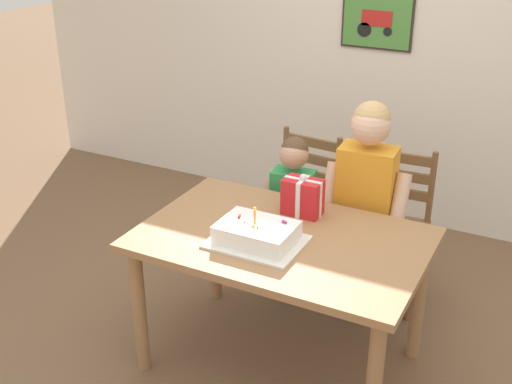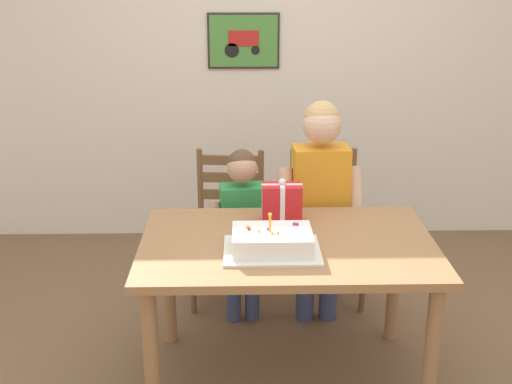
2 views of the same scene
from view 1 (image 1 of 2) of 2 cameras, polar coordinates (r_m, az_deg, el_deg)
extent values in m
plane|color=brown|center=(3.62, 2.11, -14.48)|extent=(20.00, 20.00, 0.00)
cube|color=silver|center=(4.77, 12.84, 12.24)|extent=(6.40, 0.08, 2.60)
cube|color=#332823|center=(4.75, 10.55, 14.49)|extent=(0.51, 0.02, 0.39)
cube|color=#4C8E3D|center=(4.74, 10.51, 14.47)|extent=(0.48, 0.01, 0.36)
cube|color=red|center=(4.73, 10.51, 14.70)|extent=(0.22, 0.01, 0.11)
cylinder|color=black|center=(4.77, 9.44, 13.84)|extent=(0.10, 0.01, 0.10)
cylinder|color=black|center=(4.72, 11.43, 13.58)|extent=(0.06, 0.01, 0.06)
cube|color=#9E7047|center=(3.20, 2.31, -4.19)|extent=(1.39, 0.91, 0.04)
cylinder|color=#9E7047|center=(3.41, -10.16, -10.12)|extent=(0.07, 0.07, 0.72)
cylinder|color=#9E7047|center=(3.93, -3.62, -4.66)|extent=(0.07, 0.07, 0.72)
cylinder|color=#9E7047|center=(3.54, 14.05, -9.05)|extent=(0.07, 0.07, 0.72)
cube|color=white|center=(3.13, 0.07, -4.37)|extent=(0.44, 0.34, 0.01)
cube|color=white|center=(3.10, 0.07, -3.55)|extent=(0.36, 0.26, 0.09)
cylinder|color=orange|center=(3.07, -0.11, -2.21)|extent=(0.01, 0.01, 0.07)
sphere|color=yellow|center=(3.05, -0.11, -1.45)|extent=(0.02, 0.02, 0.02)
sphere|color=yellow|center=(3.05, -0.31, -3.01)|extent=(0.01, 0.01, 0.01)
sphere|color=orange|center=(3.15, -1.44, -2.05)|extent=(0.01, 0.01, 0.01)
sphere|color=red|center=(3.09, 2.61, -2.68)|extent=(0.01, 0.01, 0.01)
sphere|color=purple|center=(3.09, 2.40, -2.60)|extent=(0.02, 0.02, 0.02)
sphere|color=purple|center=(3.09, -0.13, -2.57)|extent=(0.02, 0.02, 0.02)
sphere|color=yellow|center=(3.09, -1.02, -2.57)|extent=(0.01, 0.01, 0.01)
sphere|color=red|center=(3.13, -1.51, -2.21)|extent=(0.02, 0.02, 0.02)
sphere|color=orange|center=(3.04, 0.15, -3.12)|extent=(0.01, 0.01, 0.01)
cube|color=red|center=(3.37, 4.10, -0.44)|extent=(0.20, 0.12, 0.19)
cube|color=white|center=(3.37, 4.10, -0.44)|extent=(0.20, 0.02, 0.20)
cube|color=white|center=(3.37, 4.10, -0.44)|extent=(0.02, 0.13, 0.20)
sphere|color=white|center=(3.33, 4.15, 1.29)|extent=(0.04, 0.04, 0.04)
cube|color=brown|center=(4.14, 3.50, -1.65)|extent=(0.46, 0.46, 0.04)
cylinder|color=brown|center=(4.02, 4.44, -6.32)|extent=(0.04, 0.04, 0.43)
cylinder|color=brown|center=(4.19, -0.14, -4.88)|extent=(0.04, 0.04, 0.43)
cylinder|color=brown|center=(4.32, 6.86, -4.10)|extent=(0.04, 0.04, 0.43)
cylinder|color=brown|center=(4.47, 2.50, -2.85)|extent=(0.04, 0.04, 0.43)
cylinder|color=brown|center=(4.11, 7.20, 1.77)|extent=(0.04, 0.04, 0.45)
cylinder|color=brown|center=(4.27, 2.62, 2.86)|extent=(0.04, 0.04, 0.45)
cube|color=brown|center=(4.21, 4.83, 1.48)|extent=(0.36, 0.06, 0.06)
cube|color=brown|center=(4.17, 4.89, 2.90)|extent=(0.36, 0.06, 0.06)
cube|color=brown|center=(4.13, 4.94, 4.35)|extent=(0.36, 0.06, 0.06)
cube|color=brown|center=(3.96, 11.54, -3.42)|extent=(0.44, 0.44, 0.04)
cylinder|color=brown|center=(3.89, 13.33, -8.20)|extent=(0.04, 0.04, 0.43)
cylinder|color=brown|center=(3.95, 7.92, -7.12)|extent=(0.04, 0.04, 0.43)
cylinder|color=brown|center=(4.21, 14.38, -5.57)|extent=(0.04, 0.04, 0.43)
cylinder|color=brown|center=(4.27, 9.38, -4.62)|extent=(0.04, 0.04, 0.43)
cylinder|color=brown|center=(4.00, 15.10, 0.39)|extent=(0.04, 0.04, 0.45)
cylinder|color=brown|center=(4.06, 9.84, 1.29)|extent=(0.04, 0.04, 0.45)
cube|color=brown|center=(4.05, 12.36, -0.03)|extent=(0.36, 0.05, 0.06)
cube|color=brown|center=(4.01, 12.51, 1.43)|extent=(0.36, 0.05, 0.06)
cube|color=brown|center=(3.96, 12.66, 2.92)|extent=(0.36, 0.05, 0.06)
cylinder|color=#38426B|center=(3.85, 9.98, -7.63)|extent=(0.11, 0.11, 0.49)
cylinder|color=#38426B|center=(3.88, 8.01, -7.23)|extent=(0.11, 0.11, 0.49)
cube|color=orange|center=(3.62, 9.54, -0.33)|extent=(0.32, 0.21, 0.56)
cylinder|color=#E0B293|center=(3.56, 12.36, -1.37)|extent=(0.10, 0.24, 0.37)
cylinder|color=#E0B293|center=(3.64, 6.43, -0.30)|extent=(0.10, 0.24, 0.37)
sphere|color=#E0B293|center=(3.47, 10.01, 5.77)|extent=(0.21, 0.21, 0.21)
sphere|color=tan|center=(3.47, 10.09, 6.23)|extent=(0.20, 0.20, 0.20)
cylinder|color=#38426B|center=(4.01, 3.83, -6.75)|extent=(0.08, 0.08, 0.39)
cylinder|color=#38426B|center=(4.04, 2.34, -6.47)|extent=(0.08, 0.08, 0.39)
cube|color=#2D934C|center=(3.82, 3.22, -1.25)|extent=(0.26, 0.18, 0.45)
cylinder|color=tan|center=(3.76, 5.30, -2.00)|extent=(0.09, 0.19, 0.30)
cylinder|color=tan|center=(3.85, 0.91, -1.28)|extent=(0.09, 0.19, 0.30)
sphere|color=tan|center=(3.69, 3.34, 3.31)|extent=(0.17, 0.17, 0.17)
sphere|color=brown|center=(3.69, 3.40, 3.67)|extent=(0.16, 0.16, 0.16)
camera|label=2|loc=(1.46, -74.57, -4.42)|focal=47.13mm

